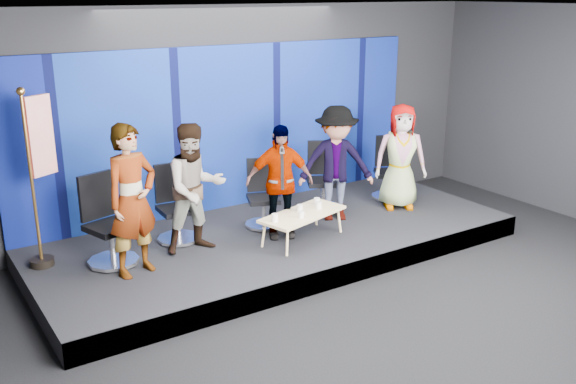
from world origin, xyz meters
The scene contains 21 objects.
ground centered at (0.00, 0.00, 0.00)m, with size 10.00×10.00×0.00m, color black.
room_walls centered at (0.00, 0.00, 2.43)m, with size 10.02×8.02×3.51m.
riser centered at (0.00, 2.50, 0.15)m, with size 7.00×3.00×0.30m, color black.
backdrop centered at (0.00, 3.95, 1.60)m, with size 7.00×0.08×2.60m, color #070E5A.
chair_a centered at (-2.42, 2.73, 0.69)m, with size 0.83×0.83×1.18m.
panelist_a centered at (-2.24, 2.25, 1.26)m, with size 0.70×0.46×1.91m, color black.
chair_b centered at (-1.36, 3.01, 0.66)m, with size 0.64×0.64×1.09m.
panelist_b centered at (-1.28, 2.51, 1.18)m, with size 0.86×0.67×1.76m, color black.
chair_c centered at (-0.04, 2.84, 0.63)m, with size 0.74×0.74×1.01m.
panelist_c centered at (-0.06, 2.34, 1.12)m, with size 0.96×0.40×1.64m, color black.
chair_d centered at (1.17, 2.99, 0.66)m, with size 0.84×0.84×1.09m.
panelist_d centered at (1.06, 2.49, 1.19)m, with size 1.14×0.66×1.77m, color black.
chair_e centered at (2.47, 2.84, 0.64)m, with size 0.81×0.81×1.05m.
panelist_e centered at (2.27, 2.38, 1.15)m, with size 0.83×0.54×1.70m, color black.
coffee_table centered at (0.14, 2.04, 0.67)m, with size 1.41×0.89×0.40m.
mug_a centered at (-0.38, 1.95, 0.76)m, with size 0.09×0.09×0.11m, color silver.
mug_b centered at (0.01, 1.87, 0.75)m, with size 0.08×0.08×0.09m, color silver.
mug_c centered at (0.14, 2.12, 0.75)m, with size 0.08×0.08×0.10m, color silver.
mug_d centered at (0.43, 2.06, 0.76)m, with size 0.09×0.09×0.10m, color silver.
mug_e centered at (0.51, 2.21, 0.76)m, with size 0.09×0.09×0.10m, color silver.
flag_stand centered at (-3.09, 3.17, 1.52)m, with size 0.51×0.34×2.31m.
Camera 1 is at (-4.69, -5.00, 3.71)m, focal length 40.00 mm.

